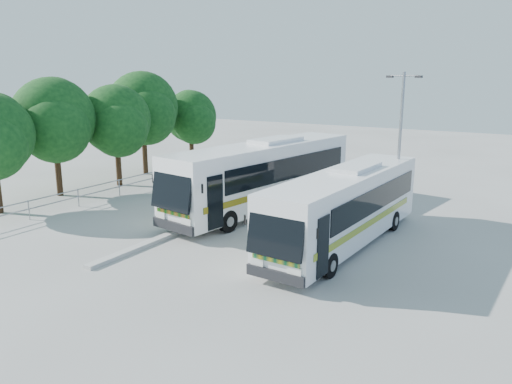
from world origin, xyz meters
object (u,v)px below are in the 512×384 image
Objects in this scene: tree_far_b at (54,119)px; lamppost at (400,141)px; tree_far_d at (143,107)px; coach_main at (263,174)px; tree_far_c at (116,120)px; tree_far_e at (191,116)px; coach_adjacent at (345,206)px.

lamppost is (18.64, 4.95, -0.60)m from tree_far_b.
coach_main is at bearing -18.63° from tree_far_d.
tree_far_c is 3.93m from tree_far_d.
tree_far_b is 12.13m from tree_far_e.
coach_adjacent is (16.90, -3.49, -2.55)m from tree_far_c.
lamppost reaches higher than tree_far_b.
coach_adjacent is (18.09, -7.19, -3.11)m from tree_far_d.
lamppost reaches higher than tree_far_e.
tree_far_c is (0.89, 3.90, -0.31)m from tree_far_b.
lamppost is at bearing 3.39° from tree_far_c.
tree_far_e is at bearing 88.17° from tree_far_b.
tree_far_e is at bearing 81.37° from tree_far_d.
tree_far_c is at bearing -86.46° from tree_far_e.
tree_far_d is at bearing -98.63° from tree_far_e.
tree_far_c is 17.78m from lamppost.
lamppost is (18.94, -2.65, -0.85)m from tree_far_d.
tree_far_d is at bearing 169.76° from coach_main.
tree_far_c is 0.57× the size of coach_adjacent.
tree_far_e is 0.46× the size of coach_main.
coach_adjacent is (5.79, -3.04, -0.23)m from coach_main.
tree_far_d reaches higher than tree_far_e.
lamppost reaches higher than tree_far_c.
coach_adjacent is at bearing -19.33° from coach_main.
tree_far_b is at bearing -175.84° from coach_adjacent.
coach_main is (12.31, -4.15, -2.87)m from tree_far_d.
tree_far_b reaches higher than coach_adjacent.
tree_far_e is at bearing 148.95° from coach_adjacent.
tree_far_e is 14.62m from coach_main.
coach_adjacent is 5.14m from lamppost.
tree_far_b reaches higher than tree_far_e.
coach_adjacent is at bearing 1.33° from tree_far_b.
lamppost is at bearing -7.96° from tree_far_d.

